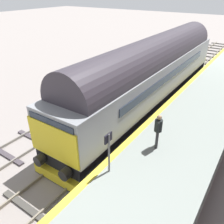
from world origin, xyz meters
TOP-DOWN VIEW (x-y plane):
  - ground_plane at (0.00, 0.00)m, footprint 140.00×140.00m
  - track_main at (0.00, 0.00)m, footprint 2.50×60.00m
  - track_adjacent_west at (-3.35, -0.00)m, footprint 2.50×60.00m
  - station_platform at (3.60, 0.00)m, footprint 4.00×44.00m
  - diesel_locomotive at (0.00, 5.86)m, footprint 2.74×18.41m
  - platform_number_sign at (2.12, -2.31)m, footprint 0.10×0.44m
  - waiting_passenger at (3.01, 0.19)m, footprint 0.44×0.48m

SIDE VIEW (x-z plane):
  - ground_plane at x=0.00m, z-range 0.00..0.00m
  - track_main at x=0.00m, z-range -0.02..0.13m
  - track_adjacent_west at x=-3.35m, z-range -0.02..0.13m
  - station_platform at x=3.60m, z-range 0.00..1.01m
  - waiting_passenger at x=3.01m, z-range 1.17..2.81m
  - platform_number_sign at x=2.12m, z-range 1.31..3.05m
  - diesel_locomotive at x=0.00m, z-range 0.14..4.82m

